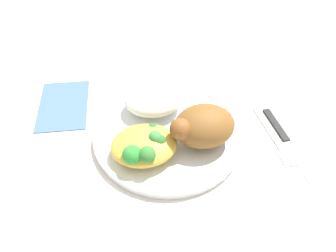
{
  "coord_description": "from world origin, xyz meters",
  "views": [
    {
      "loc": [
        0.07,
        0.39,
        0.43
      ],
      "look_at": [
        0.0,
        0.0,
        0.03
      ],
      "focal_mm": 36.28,
      "sensor_mm": 36.0,
      "label": 1
    }
  ],
  "objects_px": {
    "mac_cheese_with_broccoli": "(144,145)",
    "napkin": "(63,105)",
    "roasted_chicken": "(203,126)",
    "rice_pile": "(154,99)",
    "knife": "(287,140)",
    "fork": "(274,138)",
    "plate": "(168,133)"
  },
  "relations": [
    {
      "from": "roasted_chicken",
      "to": "plate",
      "type": "bearing_deg",
      "value": -32.43
    },
    {
      "from": "roasted_chicken",
      "to": "mac_cheese_with_broccoli",
      "type": "distance_m",
      "value": 0.1
    },
    {
      "from": "napkin",
      "to": "knife",
      "type": "bearing_deg",
      "value": 157.03
    },
    {
      "from": "fork",
      "to": "mac_cheese_with_broccoli",
      "type": "bearing_deg",
      "value": 1.81
    },
    {
      "from": "plate",
      "to": "roasted_chicken",
      "type": "bearing_deg",
      "value": 147.57
    },
    {
      "from": "rice_pile",
      "to": "napkin",
      "type": "xyz_separation_m",
      "value": [
        0.17,
        -0.05,
        -0.04
      ]
    },
    {
      "from": "mac_cheese_with_broccoli",
      "to": "roasted_chicken",
      "type": "bearing_deg",
      "value": -172.75
    },
    {
      "from": "rice_pile",
      "to": "knife",
      "type": "xyz_separation_m",
      "value": [
        -0.21,
        0.1,
        -0.04
      ]
    },
    {
      "from": "plate",
      "to": "fork",
      "type": "height_order",
      "value": "plate"
    },
    {
      "from": "fork",
      "to": "napkin",
      "type": "distance_m",
      "value": 0.39
    },
    {
      "from": "plate",
      "to": "roasted_chicken",
      "type": "xyz_separation_m",
      "value": [
        -0.05,
        0.03,
        0.04
      ]
    },
    {
      "from": "roasted_chicken",
      "to": "fork",
      "type": "bearing_deg",
      "value": 177.79
    },
    {
      "from": "roasted_chicken",
      "to": "rice_pile",
      "type": "relative_size",
      "value": 1.04
    },
    {
      "from": "plate",
      "to": "rice_pile",
      "type": "relative_size",
      "value": 2.48
    },
    {
      "from": "plate",
      "to": "knife",
      "type": "relative_size",
      "value": 1.33
    },
    {
      "from": "plate",
      "to": "napkin",
      "type": "distance_m",
      "value": 0.21
    },
    {
      "from": "rice_pile",
      "to": "napkin",
      "type": "relative_size",
      "value": 0.75
    },
    {
      "from": "roasted_chicken",
      "to": "fork",
      "type": "xyz_separation_m",
      "value": [
        -0.13,
        0.0,
        -0.05
      ]
    },
    {
      "from": "knife",
      "to": "mac_cheese_with_broccoli",
      "type": "bearing_deg",
      "value": -0.51
    },
    {
      "from": "fork",
      "to": "napkin",
      "type": "height_order",
      "value": "fork"
    },
    {
      "from": "napkin",
      "to": "mac_cheese_with_broccoli",
      "type": "bearing_deg",
      "value": 130.63
    },
    {
      "from": "plate",
      "to": "fork",
      "type": "xyz_separation_m",
      "value": [
        -0.18,
        0.04,
        -0.01
      ]
    },
    {
      "from": "roasted_chicken",
      "to": "napkin",
      "type": "relative_size",
      "value": 0.78
    },
    {
      "from": "rice_pile",
      "to": "plate",
      "type": "bearing_deg",
      "value": 104.13
    },
    {
      "from": "roasted_chicken",
      "to": "napkin",
      "type": "xyz_separation_m",
      "value": [
        0.23,
        -0.15,
        -0.05
      ]
    },
    {
      "from": "rice_pile",
      "to": "fork",
      "type": "height_order",
      "value": "rice_pile"
    },
    {
      "from": "mac_cheese_with_broccoli",
      "to": "napkin",
      "type": "bearing_deg",
      "value": -49.37
    },
    {
      "from": "rice_pile",
      "to": "fork",
      "type": "xyz_separation_m",
      "value": [
        -0.19,
        0.1,
        -0.04
      ]
    },
    {
      "from": "fork",
      "to": "knife",
      "type": "bearing_deg",
      "value": 153.63
    },
    {
      "from": "fork",
      "to": "knife",
      "type": "distance_m",
      "value": 0.02
    },
    {
      "from": "mac_cheese_with_broccoli",
      "to": "knife",
      "type": "relative_size",
      "value": 0.55
    },
    {
      "from": "knife",
      "to": "rice_pile",
      "type": "bearing_deg",
      "value": -26.33
    }
  ]
}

